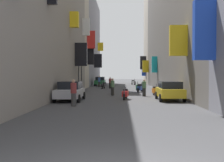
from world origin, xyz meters
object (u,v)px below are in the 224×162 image
(parked_car_silver, at_px, (70,91))
(scooter_black, at_px, (103,85))
(scooter_green, at_px, (139,87))
(pedestrian_crossing, at_px, (74,93))
(pedestrian_far_away, at_px, (112,87))
(scooter_orange, at_px, (155,91))
(parked_car_yellow, at_px, (170,91))
(pedestrian_near_right, at_px, (99,82))
(pedestrian_mid_street, at_px, (110,83))
(scooter_red, at_px, (125,94))
(pedestrian_near_left, at_px, (144,88))
(scooter_blue, at_px, (140,88))
(traffic_light_far_corner, at_px, (81,66))
(scooter_white, at_px, (133,82))
(traffic_light_near_corner, at_px, (79,66))
(parked_car_green, at_px, (100,81))

(parked_car_silver, bearing_deg, scooter_black, 85.23)
(scooter_green, bearing_deg, pedestrian_crossing, -107.58)
(scooter_black, relative_size, pedestrian_far_away, 1.18)
(scooter_orange, bearing_deg, parked_car_yellow, -83.80)
(scooter_green, bearing_deg, pedestrian_near_right, 122.43)
(scooter_black, height_order, pedestrian_mid_street, pedestrian_mid_street)
(parked_car_yellow, xyz_separation_m, scooter_red, (-3.46, 0.85, -0.32))
(pedestrian_mid_street, bearing_deg, pedestrian_near_right, 118.29)
(pedestrian_near_left, xyz_separation_m, pedestrian_near_right, (-5.50, 17.00, 0.09))
(scooter_blue, height_order, traffic_light_far_corner, traffic_light_far_corner)
(parked_car_silver, distance_m, scooter_red, 4.48)
(scooter_orange, bearing_deg, scooter_red, -125.17)
(scooter_orange, bearing_deg, scooter_green, 98.62)
(scooter_white, relative_size, traffic_light_near_corner, 0.44)
(scooter_red, distance_m, traffic_light_far_corner, 10.84)
(pedestrian_crossing, bearing_deg, scooter_white, 81.46)
(parked_car_silver, bearing_deg, scooter_white, 78.89)
(scooter_red, xyz_separation_m, pedestrian_near_right, (-3.73, 20.11, 0.41))
(pedestrian_near_right, relative_size, traffic_light_far_corner, 0.41)
(scooter_orange, xyz_separation_m, traffic_light_near_corner, (-7.88, 3.50, 2.45))
(parked_car_yellow, xyz_separation_m, scooter_black, (-6.28, 16.84, -0.32))
(pedestrian_far_away, bearing_deg, traffic_light_far_corner, 125.99)
(pedestrian_near_left, xyz_separation_m, traffic_light_far_corner, (-6.67, 6.25, 2.12))
(pedestrian_far_away, relative_size, traffic_light_near_corner, 0.38)
(scooter_white, relative_size, scooter_orange, 0.99)
(parked_car_green, relative_size, scooter_black, 2.11)
(parked_car_green, xyz_separation_m, pedestrian_near_left, (5.73, -22.08, -0.01))
(pedestrian_near_right, height_order, pedestrian_far_away, pedestrian_near_right)
(pedestrian_near_left, relative_size, pedestrian_mid_street, 0.99)
(scooter_black, height_order, scooter_white, same)
(parked_car_yellow, bearing_deg, scooter_orange, 96.20)
(parked_car_yellow, bearing_deg, scooter_red, 166.24)
(parked_car_yellow, relative_size, pedestrian_mid_street, 2.51)
(parked_car_green, relative_size, scooter_green, 2.30)
(pedestrian_crossing, bearing_deg, traffic_light_near_corner, 97.16)
(parked_car_silver, relative_size, parked_car_yellow, 1.06)
(parked_car_green, height_order, scooter_orange, parked_car_green)
(pedestrian_crossing, relative_size, pedestrian_far_away, 1.06)
(traffic_light_far_corner, bearing_deg, traffic_light_near_corner, -92.03)
(scooter_white, relative_size, scooter_red, 1.01)
(scooter_orange, bearing_deg, parked_car_green, 108.09)
(pedestrian_near_right, height_order, traffic_light_far_corner, traffic_light_far_corner)
(scooter_red, bearing_deg, parked_car_green, 98.93)
(scooter_blue, bearing_deg, parked_car_silver, -120.18)
(pedestrian_mid_street, relative_size, traffic_light_near_corner, 0.37)
(pedestrian_crossing, height_order, pedestrian_near_left, pedestrian_crossing)
(scooter_white, bearing_deg, parked_car_yellow, -87.00)
(pedestrian_near_left, height_order, traffic_light_near_corner, traffic_light_near_corner)
(pedestrian_crossing, height_order, traffic_light_far_corner, traffic_light_far_corner)
(parked_car_green, bearing_deg, traffic_light_near_corner, -93.28)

